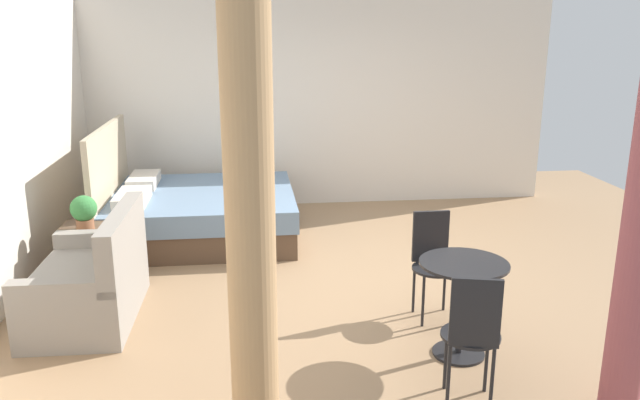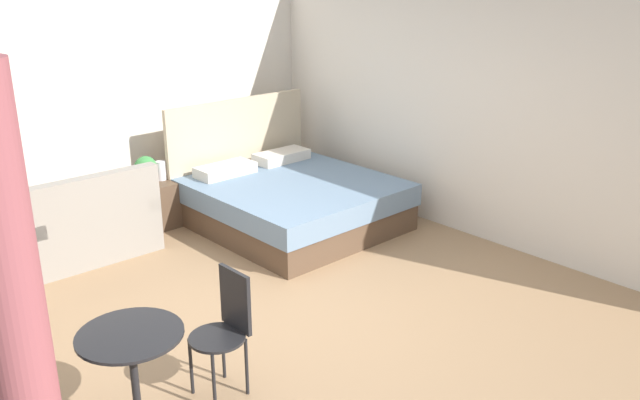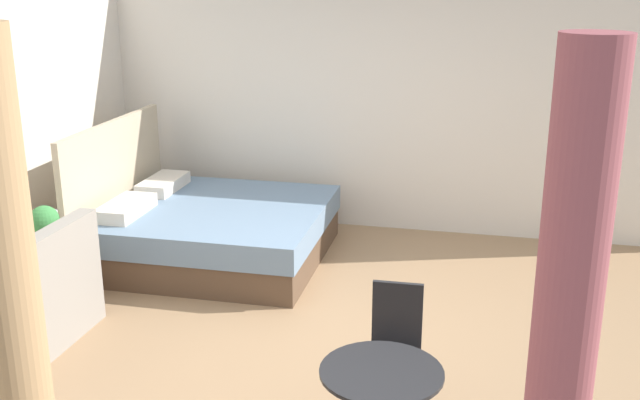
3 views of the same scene
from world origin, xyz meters
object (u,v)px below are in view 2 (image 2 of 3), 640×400
at_px(potted_plant, 146,169).
at_px(bed, 290,199).
at_px(cafe_chair_near_couch, 226,322).
at_px(couch, 88,228).
at_px(cafe_chair_near_window, 7,392).
at_px(balcony_table, 133,365).
at_px(vase, 161,171).
at_px(nightstand, 156,204).

bearing_deg(potted_plant, bed, -36.33).
bearing_deg(cafe_chair_near_couch, potted_plant, 70.73).
relative_size(bed, couch, 1.60).
distance_m(bed, cafe_chair_near_window, 4.18).
relative_size(balcony_table, cafe_chair_near_window, 0.79).
distance_m(balcony_table, cafe_chair_near_couch, 0.70).
bearing_deg(couch, cafe_chair_near_couch, -95.21).
height_order(potted_plant, cafe_chair_near_couch, cafe_chair_near_couch).
bearing_deg(vase, nightstand, -164.33).
distance_m(balcony_table, cafe_chair_near_window, 0.70).
bearing_deg(balcony_table, vase, 57.71).
relative_size(couch, cafe_chair_near_couch, 1.48).
height_order(couch, cafe_chair_near_couch, couch).
xyz_separation_m(nightstand, balcony_table, (-1.85, -3.09, 0.25)).
xyz_separation_m(nightstand, cafe_chair_near_couch, (-1.16, -3.08, 0.27)).
distance_m(couch, balcony_table, 2.99).
relative_size(bed, cafe_chair_near_couch, 2.37).
height_order(vase, cafe_chair_near_window, cafe_chair_near_window).
height_order(nightstand, cafe_chair_near_window, cafe_chair_near_window).
bearing_deg(potted_plant, nightstand, 24.02).
distance_m(potted_plant, cafe_chair_near_couch, 3.22).
relative_size(couch, nightstand, 2.53).
distance_m(nightstand, potted_plant, 0.45).
xyz_separation_m(vase, cafe_chair_near_window, (-2.65, -2.96, -0.07)).
xyz_separation_m(cafe_chair_near_window, cafe_chair_near_couch, (1.37, -0.15, -0.03)).
xyz_separation_m(bed, couch, (-2.06, 0.70, 0.00)).
xyz_separation_m(couch, vase, (1.02, 0.30, 0.32)).
xyz_separation_m(bed, cafe_chair_near_window, (-3.68, -1.96, 0.25)).
xyz_separation_m(bed, nightstand, (-1.15, 0.96, -0.04)).
distance_m(couch, vase, 1.11).
bearing_deg(nightstand, potted_plant, -155.98).
bearing_deg(potted_plant, cafe_chair_near_couch, -109.27).
relative_size(nightstand, cafe_chair_near_window, 0.56).
distance_m(couch, cafe_chair_near_window, 3.13).
bearing_deg(couch, cafe_chair_near_window, -121.42).
relative_size(couch, vase, 6.11).
bearing_deg(cafe_chair_near_window, bed, 28.04).
bearing_deg(balcony_table, bed, 35.28).
xyz_separation_m(nightstand, potted_plant, (-0.10, -0.04, 0.44)).
bearing_deg(cafe_chair_near_window, cafe_chair_near_couch, -6.29).
bearing_deg(cafe_chair_near_couch, couch, 84.79).
bearing_deg(bed, cafe_chair_near_window, -151.96).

